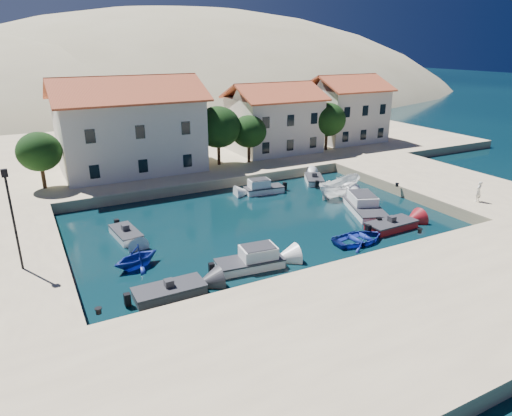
{
  "coord_description": "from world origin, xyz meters",
  "views": [
    {
      "loc": [
        -16.49,
        -20.44,
        13.9
      ],
      "look_at": [
        -1.26,
        8.49,
        2.0
      ],
      "focal_mm": 32.0,
      "sensor_mm": 36.0,
      "label": 1
    }
  ],
  "objects_px": {
    "cabin_cruiser_south": "(250,261)",
    "pedestrian": "(478,191)",
    "lamppost": "(12,211)",
    "rowboat_south": "(359,242)",
    "boat_east": "(339,196)",
    "building_left": "(129,123)",
    "building_right": "(346,108)",
    "building_mid": "(274,117)",
    "cabin_cruiser_east": "(365,207)"
  },
  "relations": [
    {
      "from": "building_right",
      "to": "lamppost",
      "type": "distance_m",
      "value": 46.98
    },
    {
      "from": "building_mid",
      "to": "building_right",
      "type": "xyz_separation_m",
      "value": [
        12.0,
        1.0,
        0.25
      ]
    },
    {
      "from": "cabin_cruiser_south",
      "to": "rowboat_south",
      "type": "height_order",
      "value": "cabin_cruiser_south"
    },
    {
      "from": "building_mid",
      "to": "pedestrian",
      "type": "distance_m",
      "value": 26.3
    },
    {
      "from": "building_mid",
      "to": "rowboat_south",
      "type": "distance_m",
      "value": 27.24
    },
    {
      "from": "pedestrian",
      "to": "cabin_cruiser_east",
      "type": "bearing_deg",
      "value": -41.47
    },
    {
      "from": "lamppost",
      "to": "cabin_cruiser_south",
      "type": "bearing_deg",
      "value": -19.28
    },
    {
      "from": "cabin_cruiser_south",
      "to": "boat_east",
      "type": "xyz_separation_m",
      "value": [
        14.34,
        9.22,
        -0.48
      ]
    },
    {
      "from": "boat_east",
      "to": "pedestrian",
      "type": "relative_size",
      "value": 2.87
    },
    {
      "from": "building_left",
      "to": "building_right",
      "type": "distance_m",
      "value": 30.07
    },
    {
      "from": "building_right",
      "to": "lamppost",
      "type": "xyz_separation_m",
      "value": [
        -41.5,
        -22.0,
        -0.72
      ]
    },
    {
      "from": "building_right",
      "to": "cabin_cruiser_south",
      "type": "bearing_deg",
      "value": -136.89
    },
    {
      "from": "building_left",
      "to": "building_right",
      "type": "xyz_separation_m",
      "value": [
        30.0,
        2.0,
        -0.46
      ]
    },
    {
      "from": "cabin_cruiser_south",
      "to": "pedestrian",
      "type": "xyz_separation_m",
      "value": [
        22.07,
        0.12,
        1.42
      ]
    },
    {
      "from": "cabin_cruiser_east",
      "to": "building_mid",
      "type": "bearing_deg",
      "value": 14.21
    },
    {
      "from": "building_left",
      "to": "building_mid",
      "type": "distance_m",
      "value": 18.04
    },
    {
      "from": "building_mid",
      "to": "boat_east",
      "type": "height_order",
      "value": "building_mid"
    },
    {
      "from": "building_right",
      "to": "rowboat_south",
      "type": "distance_m",
      "value": 33.44
    },
    {
      "from": "building_mid",
      "to": "cabin_cruiser_south",
      "type": "height_order",
      "value": "building_mid"
    },
    {
      "from": "building_mid",
      "to": "cabin_cruiser_south",
      "type": "distance_m",
      "value": 30.76
    },
    {
      "from": "building_left",
      "to": "boat_east",
      "type": "relative_size",
      "value": 2.87
    },
    {
      "from": "building_right",
      "to": "lamppost",
      "type": "bearing_deg",
      "value": -152.07
    },
    {
      "from": "cabin_cruiser_south",
      "to": "pedestrian",
      "type": "bearing_deg",
      "value": 6.37
    },
    {
      "from": "lamppost",
      "to": "cabin_cruiser_east",
      "type": "height_order",
      "value": "lamppost"
    },
    {
      "from": "building_right",
      "to": "rowboat_south",
      "type": "xyz_separation_m",
      "value": [
        -19.36,
        -26.71,
        -5.47
      ]
    },
    {
      "from": "building_right",
      "to": "boat_east",
      "type": "bearing_deg",
      "value": -129.01
    },
    {
      "from": "lamppost",
      "to": "cabin_cruiser_east",
      "type": "distance_m",
      "value": 27.02
    },
    {
      "from": "lamppost",
      "to": "cabin_cruiser_south",
      "type": "xyz_separation_m",
      "value": [
        13.1,
        -4.58,
        -4.28
      ]
    },
    {
      "from": "building_left",
      "to": "cabin_cruiser_south",
      "type": "relative_size",
      "value": 3.21
    },
    {
      "from": "rowboat_south",
      "to": "cabin_cruiser_east",
      "type": "bearing_deg",
      "value": -43.62
    },
    {
      "from": "pedestrian",
      "to": "building_mid",
      "type": "bearing_deg",
      "value": -91.05
    },
    {
      "from": "rowboat_south",
      "to": "boat_east",
      "type": "bearing_deg",
      "value": -29.37
    },
    {
      "from": "lamppost",
      "to": "pedestrian",
      "type": "bearing_deg",
      "value": -7.24
    },
    {
      "from": "lamppost",
      "to": "rowboat_south",
      "type": "relative_size",
      "value": 1.45
    },
    {
      "from": "building_mid",
      "to": "lamppost",
      "type": "height_order",
      "value": "building_mid"
    },
    {
      "from": "rowboat_south",
      "to": "cabin_cruiser_east",
      "type": "height_order",
      "value": "cabin_cruiser_east"
    },
    {
      "from": "pedestrian",
      "to": "lamppost",
      "type": "bearing_deg",
      "value": -20.83
    },
    {
      "from": "building_mid",
      "to": "boat_east",
      "type": "xyz_separation_m",
      "value": [
        -2.06,
        -16.36,
        -5.22
      ]
    },
    {
      "from": "building_left",
      "to": "cabin_cruiser_east",
      "type": "bearing_deg",
      "value": -52.77
    },
    {
      "from": "cabin_cruiser_south",
      "to": "boat_east",
      "type": "relative_size",
      "value": 0.89
    },
    {
      "from": "building_mid",
      "to": "cabin_cruiser_south",
      "type": "xyz_separation_m",
      "value": [
        -16.4,
        -25.58,
        -4.75
      ]
    },
    {
      "from": "building_left",
      "to": "building_mid",
      "type": "relative_size",
      "value": 1.4
    },
    {
      "from": "cabin_cruiser_south",
      "to": "rowboat_south",
      "type": "bearing_deg",
      "value": 5.28
    },
    {
      "from": "rowboat_south",
      "to": "pedestrian",
      "type": "height_order",
      "value": "pedestrian"
    },
    {
      "from": "rowboat_south",
      "to": "lamppost",
      "type": "bearing_deg",
      "value": 78.15
    },
    {
      "from": "building_mid",
      "to": "rowboat_south",
      "type": "xyz_separation_m",
      "value": [
        -7.36,
        -25.71,
        -5.22
      ]
    },
    {
      "from": "building_left",
      "to": "lamppost",
      "type": "relative_size",
      "value": 2.36
    },
    {
      "from": "boat_east",
      "to": "pedestrian",
      "type": "height_order",
      "value": "pedestrian"
    },
    {
      "from": "building_left",
      "to": "building_mid",
      "type": "bearing_deg",
      "value": 3.18
    },
    {
      "from": "building_mid",
      "to": "lamppost",
      "type": "relative_size",
      "value": 1.69
    }
  ]
}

